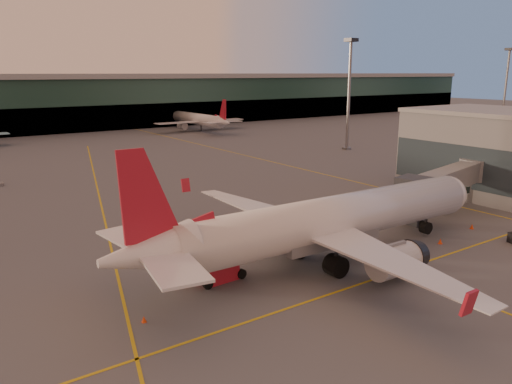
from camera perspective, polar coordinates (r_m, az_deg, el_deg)
ground at (r=42.42m, az=17.06°, el=-12.20°), size 600.00×600.00×0.00m
taxi_markings at (r=73.62m, az=-15.20°, el=-1.10°), size 100.12×173.00×0.01m
terminal at (r=167.83m, az=-24.61°, el=9.16°), size 400.00×20.00×17.60m
gate_building at (r=84.27m, az=25.58°, el=4.22°), size 18.40×22.40×12.60m
mast_east_near at (r=120.79m, az=10.62°, el=11.81°), size 2.40×2.40×25.60m
mast_east_far at (r=183.81m, az=26.68°, el=11.14°), size 2.40×2.40×25.60m
main_airplane at (r=47.67m, az=7.85°, el=-3.50°), size 42.13×37.86×12.73m
jet_bridge at (r=69.70m, az=21.43°, el=1.24°), size 21.69×7.37×6.17m
catering_truck at (r=44.22m, az=-4.71°, el=-6.97°), size 5.88×2.88×4.46m
cone_nose at (r=64.19m, az=23.45°, el=-3.65°), size 0.46×0.46×0.58m
cone_tail at (r=38.87m, az=-12.69°, el=-14.00°), size 0.39×0.39×0.49m
cone_wing_left at (r=62.21m, az=-5.08°, el=-3.12°), size 0.38×0.38×0.48m
cone_fwd at (r=57.44m, az=20.31°, el=-5.30°), size 0.46×0.46×0.59m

